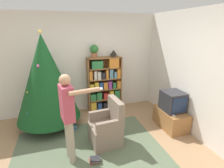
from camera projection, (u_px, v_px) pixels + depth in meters
name	position (u px, v px, depth m)	size (l,w,h in m)	color
ground_plane	(102.00, 156.00, 3.17)	(14.00, 14.00, 0.00)	#9E7A56
wall_back	(82.00, 64.00, 4.66)	(8.00, 0.10, 2.60)	silver
wall_right	(205.00, 78.00, 3.37)	(0.10, 8.00, 2.60)	silver
area_rug	(89.00, 150.00, 3.32)	(2.74, 1.98, 0.01)	#56664C
bookshelf	(105.00, 84.00, 4.80)	(0.92, 0.28, 1.49)	brown
tv_stand	(171.00, 119.00, 4.05)	(0.48, 0.81, 0.43)	#996638
television	(173.00, 101.00, 3.91)	(0.44, 0.47, 0.44)	#28282D
game_remote	(173.00, 115.00, 3.72)	(0.04, 0.12, 0.02)	white
christmas_tree	(46.00, 78.00, 3.83)	(1.42, 1.42, 2.19)	#4C3323
armchair	(107.00, 129.00, 3.45)	(0.61, 0.61, 0.92)	#7A6B5B
standing_person	(68.00, 112.00, 2.83)	(0.68, 0.46, 1.55)	#9E937F
potted_plant	(94.00, 50.00, 4.44)	(0.22, 0.22, 0.33)	#935B38
table_lamp	(113.00, 53.00, 4.61)	(0.20, 0.20, 0.18)	#473828
book_pile_near_tree	(73.00, 127.00, 4.02)	(0.20, 0.17, 0.09)	#5B899E
book_pile_by_chair	(95.00, 160.00, 3.03)	(0.20, 0.18, 0.07)	#B22D28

